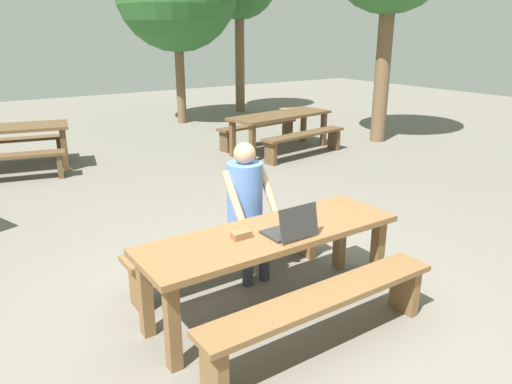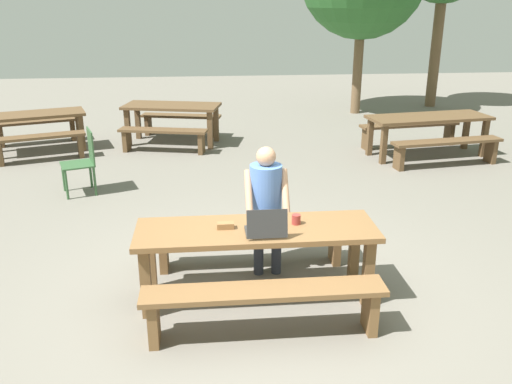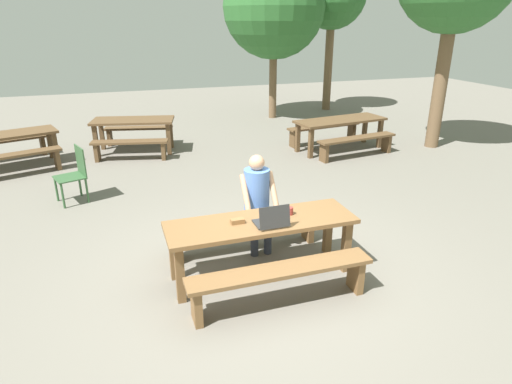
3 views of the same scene
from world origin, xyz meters
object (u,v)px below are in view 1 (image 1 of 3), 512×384
(picnic_table_mid, at_px, (280,119))
(small_pouch, at_px, (241,235))
(coffee_mug, at_px, (304,214))
(person_seated, at_px, (247,201))
(picnic_table_front, at_px, (272,243))
(picnic_table_rear, at_px, (10,134))
(laptop, at_px, (291,228))

(picnic_table_mid, bearing_deg, small_pouch, -137.69)
(coffee_mug, height_order, picnic_table_mid, coffee_mug)
(small_pouch, relative_size, person_seated, 0.12)
(picnic_table_front, distance_m, picnic_table_rear, 5.84)
(picnic_table_mid, relative_size, picnic_table_rear, 1.16)
(person_seated, height_order, picnic_table_mid, person_seated)
(picnic_table_front, bearing_deg, picnic_table_rear, 100.23)
(picnic_table_front, relative_size, coffee_mug, 24.04)
(laptop, xyz_separation_m, small_pouch, (-0.34, 0.18, -0.04))
(picnic_table_rear, bearing_deg, coffee_mug, -63.30)
(coffee_mug, bearing_deg, small_pouch, -176.62)
(laptop, height_order, person_seated, person_seated)
(small_pouch, distance_m, coffee_mug, 0.65)
(picnic_table_front, bearing_deg, coffee_mug, 8.17)
(laptop, bearing_deg, picnic_table_front, -68.28)
(small_pouch, xyz_separation_m, person_seated, (0.43, 0.58, 0.02))
(picnic_table_mid, xyz_separation_m, picnic_table_rear, (-4.47, 1.29, 0.02))
(coffee_mug, bearing_deg, picnic_table_rear, 103.85)
(picnic_table_front, height_order, laptop, laptop)
(person_seated, distance_m, picnic_table_mid, 5.07)
(laptop, relative_size, person_seated, 0.27)
(picnic_table_front, bearing_deg, laptop, -67.95)
(laptop, xyz_separation_m, coffee_mug, (0.30, 0.22, -0.02))
(coffee_mug, bearing_deg, picnic_table_mid, 55.18)
(picnic_table_rear, bearing_deg, picnic_table_mid, -3.24)
(person_seated, distance_m, picnic_table_rear, 5.29)
(picnic_table_mid, height_order, picnic_table_rear, picnic_table_rear)
(small_pouch, bearing_deg, picnic_table_mid, 50.16)
(laptop, distance_m, picnic_table_mid, 5.72)
(small_pouch, bearing_deg, picnic_table_front, -3.05)
(picnic_table_mid, bearing_deg, picnic_table_rear, 156.06)
(picnic_table_front, height_order, small_pouch, small_pouch)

